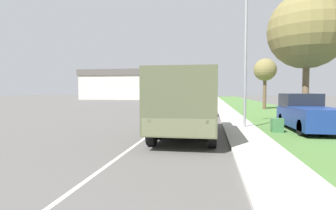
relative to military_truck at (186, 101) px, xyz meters
The scene contains 16 objects.
ground_plane 27.03m from the military_truck, 93.83° to the left, with size 180.00×180.00×0.00m, color #565451.
lane_centre_stripe 27.03m from the military_truck, 93.83° to the left, with size 0.12×120.00×0.00m.
sidewalk_right 27.10m from the military_truck, 84.28° to the left, with size 1.80×120.00×0.12m.
grass_strip_right 27.89m from the military_truck, 75.23° to the left, with size 7.00×120.00×0.02m.
military_truck is the anchor object (origin of this frame).
car_nearest_ahead 10.16m from the military_truck, 88.03° to the left, with size 1.79×4.65×1.50m.
car_second_ahead 21.52m from the military_truck, 99.18° to the left, with size 1.91×4.02×1.48m.
car_third_ahead 35.32m from the military_truck, 89.44° to the left, with size 1.84×4.29×1.51m.
car_fourth_ahead 49.45m from the military_truck, 94.02° to the left, with size 1.90×4.46×1.43m.
car_farthest_ahead 60.89m from the military_truck, 93.19° to the left, with size 1.84×4.06×1.51m.
pickup_truck 6.86m from the military_truck, 26.33° to the left, with size 1.99×5.01×1.93m.
lamp_post 5.36m from the military_truck, 49.00° to the left, with size 1.69×0.24×8.27m.
tree_mid_right 8.56m from the military_truck, 33.23° to the left, with size 4.29×4.29×7.63m.
tree_far_right 20.89m from the military_truck, 69.73° to the left, with size 2.52×2.52×5.75m.
utility_box 5.02m from the military_truck, 25.31° to the left, with size 0.55×0.45×0.70m.
building_distant 58.67m from the military_truck, 112.45° to the left, with size 17.25×13.14×7.31m.
Camera 1 is at (2.85, 1.35, 2.10)m, focal length 28.00 mm.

